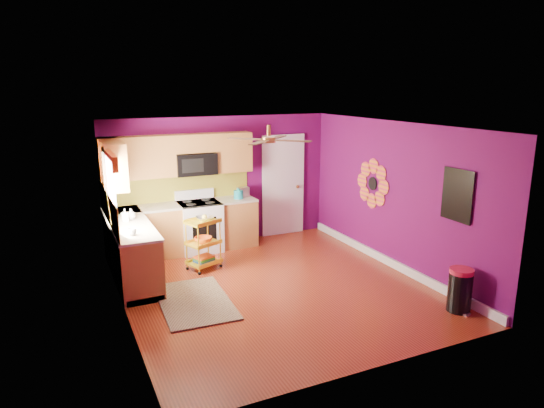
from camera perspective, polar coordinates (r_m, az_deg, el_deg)
name	(u,v)px	position (r m, az deg, el deg)	size (l,w,h in m)	color
ground	(274,287)	(7.70, 0.28, -9.71)	(5.00, 5.00, 0.00)	maroon
room_envelope	(276,185)	(7.22, 0.49, 2.30)	(4.54, 5.04, 2.52)	#5A0A4F
lower_cabinets	(162,239)	(8.78, -12.84, -4.03)	(2.81, 2.31, 0.94)	#995F29
electric_range	(200,226)	(9.28, -8.52, -2.55)	(0.76, 0.66, 1.13)	white
upper_cabinetry	(159,159)	(8.84, -13.15, 5.17)	(2.80, 2.30, 1.26)	#995F29
left_window	(110,178)	(7.60, -18.56, 2.97)	(0.08, 1.35, 1.08)	white
panel_door	(283,186)	(10.08, 1.30, 2.09)	(0.95, 0.11, 2.15)	white
right_wall_art	(408,188)	(8.16, 15.66, 1.78)	(0.04, 2.74, 1.04)	black
ceiling_fan	(269,139)	(7.28, -0.37, 7.64)	(1.01, 1.01, 0.26)	#BF8C3F
shag_rug	(195,301)	(7.28, -9.09, -11.23)	(0.98, 1.60, 0.02)	black
rolling_cart	(204,241)	(8.33, -8.04, -4.38)	(0.63, 0.56, 0.96)	yellow
trash_can	(460,290)	(7.30, 21.23, -9.42)	(0.39, 0.40, 0.62)	black
teal_kettle	(238,194)	(9.36, -3.97, 1.14)	(0.18, 0.18, 0.21)	teal
toaster	(243,192)	(9.57, -3.42, 1.46)	(0.22, 0.15, 0.18)	beige
soap_bottle_a	(125,215)	(8.10, -16.91, -1.30)	(0.10, 0.10, 0.21)	#EA3F72
soap_bottle_b	(131,214)	(8.21, -16.24, -1.16)	(0.14, 0.14, 0.18)	white
counter_dish	(128,215)	(8.41, -16.56, -1.25)	(0.24, 0.24, 0.06)	white
counter_cup	(132,232)	(7.36, -16.16, -3.17)	(0.13, 0.13, 0.10)	white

